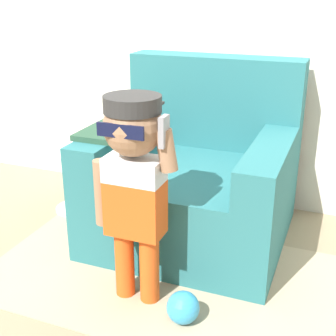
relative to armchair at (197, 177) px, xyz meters
The scene contains 7 objects.
ground_plane 0.40m from the armchair, 84.08° to the right, with size 10.00×10.00×0.00m, color #998466.
wall_back 1.09m from the armchair, 87.98° to the left, with size 10.00×0.05×2.60m.
armchair is the anchor object (origin of this frame).
person_child 0.80m from the armchair, 94.32° to the right, with size 0.41×0.30×0.99m.
side_table 0.85m from the armchair, behind, with size 0.39×0.39×0.44m.
rug 0.63m from the armchair, 92.73° to the right, with size 1.77×1.06×0.01m.
toy_ball 0.90m from the armchair, 75.48° to the right, with size 0.15×0.15×0.15m.
Camera 1 is at (0.76, -2.26, 1.41)m, focal length 50.00 mm.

